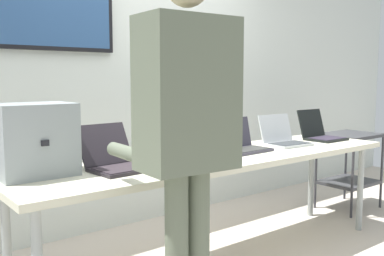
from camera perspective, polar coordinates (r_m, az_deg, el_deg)
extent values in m
cube|color=silver|center=(3.88, -7.44, 7.35)|extent=(8.00, 0.06, 2.70)
cube|color=black|center=(3.55, -17.50, 14.27)|extent=(0.94, 0.05, 0.58)
cube|color=#2C4D7B|center=(3.53, -17.41, 14.30)|extent=(0.88, 0.02, 0.52)
cube|color=beige|center=(3.02, 3.84, -3.97)|extent=(2.92, 0.70, 0.04)
cylinder|color=gray|center=(3.99, 21.11, -7.38)|extent=(0.05, 0.05, 0.72)
cylinder|color=gray|center=(2.70, -23.00, -14.19)|extent=(0.05, 0.05, 0.72)
cylinder|color=gray|center=(4.26, 15.28, -6.30)|extent=(0.05, 0.05, 0.72)
cube|color=gray|center=(2.52, -19.81, -1.45)|extent=(0.40, 0.30, 0.40)
cube|color=black|center=(2.37, -18.61, -1.88)|extent=(0.04, 0.01, 0.03)
cube|color=black|center=(2.54, -9.05, -5.35)|extent=(0.35, 0.29, 0.02)
cube|color=#2E262C|center=(2.53, -8.89, -5.13)|extent=(0.32, 0.24, 0.00)
cube|color=black|center=(2.68, -11.36, -2.06)|extent=(0.34, 0.15, 0.24)
cube|color=navy|center=(2.68, -11.39, -2.08)|extent=(0.31, 0.13, 0.21)
cube|color=#A9B6BB|center=(2.84, 0.05, -4.01)|extent=(0.37, 0.29, 0.02)
cube|color=#2F2E38|center=(2.83, 0.20, -3.81)|extent=(0.34, 0.23, 0.00)
cube|color=#A9B6BB|center=(2.98, -2.03, -1.11)|extent=(0.36, 0.15, 0.23)
cube|color=black|center=(2.98, -2.06, -1.13)|extent=(0.34, 0.13, 0.20)
cube|color=#373441|center=(3.17, 7.06, -2.94)|extent=(0.38, 0.24, 0.02)
cube|color=#30312E|center=(3.16, 7.22, -2.75)|extent=(0.35, 0.19, 0.00)
cube|color=#373441|center=(3.25, 5.30, -0.61)|extent=(0.37, 0.08, 0.22)
cube|color=black|center=(3.25, 5.25, -0.61)|extent=(0.34, 0.06, 0.19)
cube|color=#B1B6B9|center=(3.52, 12.50, -2.11)|extent=(0.34, 0.25, 0.02)
cube|color=#303436|center=(3.51, 12.64, -1.94)|extent=(0.31, 0.20, 0.00)
cube|color=#B1B6B9|center=(3.60, 10.83, 0.01)|extent=(0.33, 0.10, 0.22)
cube|color=#ADD1EF|center=(3.60, 10.80, 0.00)|extent=(0.30, 0.08, 0.19)
cube|color=black|center=(3.90, 17.09, -1.40)|extent=(0.31, 0.25, 0.02)
cube|color=#2D2635|center=(3.90, 17.24, -1.24)|extent=(0.28, 0.20, 0.00)
cube|color=black|center=(3.98, 15.28, 0.64)|extent=(0.31, 0.08, 0.24)
cube|color=white|center=(3.98, 15.25, 0.63)|extent=(0.28, 0.07, 0.21)
cylinder|color=#5B6351|center=(2.19, 0.81, -16.39)|extent=(0.12, 0.12, 0.87)
cube|color=#5B6351|center=(1.98, -0.60, 4.46)|extent=(0.45, 0.29, 0.69)
cylinder|color=#5B6351|center=(2.18, -8.50, -3.23)|extent=(0.09, 0.32, 0.07)
cylinder|color=#5B6351|center=(2.34, -1.25, -2.48)|extent=(0.09, 0.32, 0.07)
cube|color=#333438|center=(4.56, 19.96, -0.87)|extent=(0.56, 0.44, 0.03)
cube|color=#333438|center=(4.64, 19.73, -6.64)|extent=(0.53, 0.42, 0.03)
cylinder|color=#333338|center=(4.30, 20.21, -6.17)|extent=(0.02, 0.02, 0.75)
cylinder|color=#333338|center=(4.74, 23.52, -5.14)|extent=(0.02, 0.02, 0.75)
cylinder|color=#333338|center=(4.51, 15.86, -5.42)|extent=(0.02, 0.02, 0.75)
cylinder|color=#333338|center=(4.94, 19.42, -4.52)|extent=(0.02, 0.02, 0.75)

